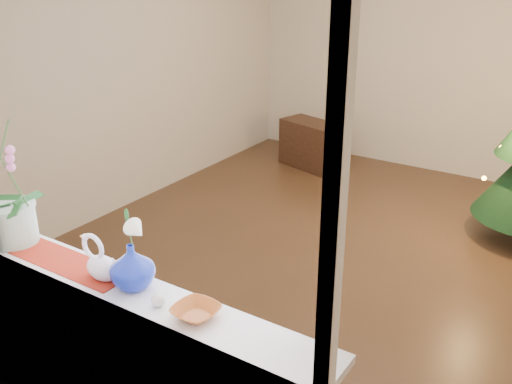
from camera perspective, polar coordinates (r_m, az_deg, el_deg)
ground at (r=4.89m, az=8.13°, el=-6.20°), size 5.00×5.00×0.00m
wall_back at (r=6.74m, az=18.26°, el=13.01°), size 4.50×0.10×2.70m
wall_front at (r=2.46m, az=-16.05°, el=-1.84°), size 4.50×0.10×2.70m
wall_left at (r=5.69m, az=-12.39°, el=12.05°), size 0.10×5.00×2.70m
window_apron at (r=2.97m, az=-13.50°, el=-17.82°), size 2.20×0.08×0.88m
windowsill at (r=2.75m, az=-13.01°, el=-9.51°), size 2.20×0.26×0.04m
window_frame at (r=2.37m, az=-16.41°, el=6.16°), size 2.22×0.06×1.60m
runner at (r=2.99m, az=-18.19°, el=-6.77°), size 0.70×0.20×0.01m
orchid_pot at (r=3.16m, az=-23.75°, el=1.27°), size 0.32×0.32×0.73m
swan at (r=2.76m, az=-15.18°, el=-6.51°), size 0.27×0.20×0.21m
blue_vase at (r=2.66m, az=-12.32°, el=-6.98°), size 0.29×0.29×0.25m
lily at (r=2.56m, az=-12.72°, el=-2.72°), size 0.14×0.08×0.19m
paperweight at (r=2.55m, az=-9.77°, el=-10.59°), size 0.07×0.07×0.06m
amber_dish at (r=2.47m, az=-6.03°, el=-11.91°), size 0.17×0.17×0.04m
side_table at (r=6.79m, az=5.57°, el=4.74°), size 0.81×0.55×0.55m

